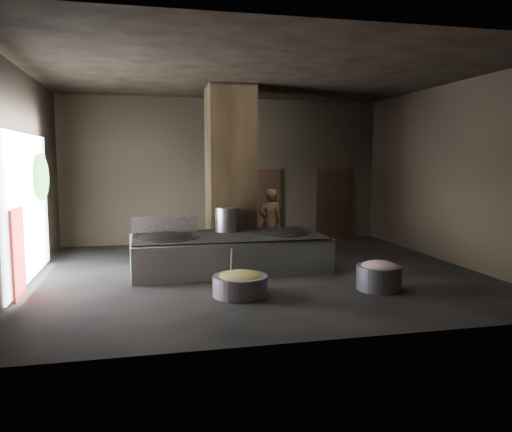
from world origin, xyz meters
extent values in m
cube|color=black|center=(0.00, 0.00, -0.05)|extent=(10.00, 9.00, 0.10)
cube|color=black|center=(0.00, 0.00, 4.55)|extent=(10.00, 9.00, 0.10)
cube|color=black|center=(0.00, 4.55, 2.25)|extent=(10.00, 0.10, 4.50)
cube|color=black|center=(0.00, -4.55, 2.25)|extent=(10.00, 0.10, 4.50)
cube|color=black|center=(-5.05, 0.00, 2.25)|extent=(0.10, 9.00, 4.50)
cube|color=black|center=(5.05, 0.00, 2.25)|extent=(0.10, 9.00, 4.50)
cube|color=black|center=(-0.30, 1.90, 2.25)|extent=(1.20, 1.20, 4.50)
cube|color=#B1C5B6|center=(-0.61, 0.45, 0.39)|extent=(4.60, 2.32, 0.79)
cube|color=black|center=(-0.61, 0.45, 0.82)|extent=(4.43, 2.13, 0.03)
ellipsoid|color=black|center=(-2.06, 0.40, 0.75)|extent=(1.43, 1.43, 0.39)
cylinder|color=black|center=(-2.06, 0.40, 0.82)|extent=(1.46, 1.46, 0.05)
ellipsoid|color=black|center=(0.74, 0.50, 0.75)|extent=(1.33, 1.33, 0.37)
cylinder|color=black|center=(0.74, 0.50, 0.82)|extent=(1.36, 1.36, 0.05)
cylinder|color=#93969A|center=(-0.56, 1.00, 1.13)|extent=(0.55, 0.55, 0.59)
cube|color=black|center=(-2.06, 1.20, 1.03)|extent=(1.58, 0.11, 0.39)
imported|color=#866444|center=(0.82, 2.04, 0.91)|extent=(0.72, 0.53, 1.81)
cylinder|color=slate|center=(-0.78, -1.88, 0.20)|extent=(1.37, 1.37, 0.39)
ellipsoid|color=olive|center=(-0.78, -1.88, 0.35)|extent=(0.87, 0.87, 0.27)
cylinder|color=#93969A|center=(-0.93, -1.73, 0.55)|extent=(0.06, 0.42, 0.75)
cylinder|color=slate|center=(2.03, -2.05, 0.24)|extent=(1.09, 1.09, 0.49)
ellipsoid|color=#A8656F|center=(2.03, -2.05, 0.45)|extent=(0.74, 0.74, 0.28)
cube|color=black|center=(1.20, 4.45, 1.10)|extent=(1.18, 0.08, 2.38)
cube|color=#8C6647|center=(1.18, 4.62, 1.05)|extent=(0.81, 0.04, 1.91)
cube|color=black|center=(3.60, 4.45, 1.10)|extent=(1.18, 0.08, 2.38)
cube|color=#8C6647|center=(3.47, 4.59, 1.05)|extent=(0.79, 0.04, 1.86)
cube|color=white|center=(-4.95, 0.20, 1.60)|extent=(0.04, 4.20, 3.10)
cube|color=maroon|center=(-4.88, -1.10, 0.85)|extent=(0.05, 0.90, 1.70)
ellipsoid|color=#194714|center=(-4.85, 1.30, 2.20)|extent=(0.28, 1.10, 1.10)
camera|label=1|loc=(-2.55, -11.08, 2.61)|focal=35.00mm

